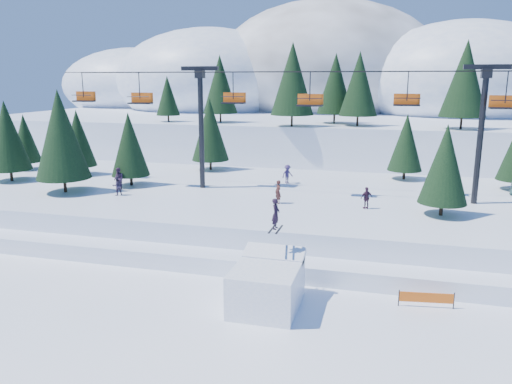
% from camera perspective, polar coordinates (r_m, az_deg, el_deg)
% --- Properties ---
extents(ground, '(160.00, 160.00, 0.00)m').
position_cam_1_polar(ground, '(25.64, -1.37, -14.48)').
color(ground, white).
rests_on(ground, ground).
extents(mid_shelf, '(70.00, 22.00, 2.50)m').
position_cam_1_polar(mid_shelf, '(41.73, 5.55, -1.84)').
color(mid_shelf, white).
rests_on(mid_shelf, ground).
extents(berm, '(70.00, 6.00, 1.10)m').
position_cam_1_polar(berm, '(32.54, 2.60, -7.35)').
color(berm, white).
rests_on(berm, ground).
extents(mountain_ridge, '(119.00, 61.32, 26.46)m').
position_cam_1_polar(mountain_ridge, '(95.91, 8.17, 11.42)').
color(mountain_ridge, white).
rests_on(mountain_ridge, ground).
extents(jump_kicker, '(3.35, 4.57, 5.53)m').
position_cam_1_polar(jump_kicker, '(26.56, 1.29, -10.50)').
color(jump_kicker, white).
rests_on(jump_kicker, ground).
extents(chairlift, '(46.96, 3.21, 10.28)m').
position_cam_1_polar(chairlift, '(40.42, 6.57, 9.27)').
color(chairlift, black).
rests_on(chairlift, mid_shelf).
extents(conifer_stand, '(62.07, 17.24, 8.73)m').
position_cam_1_polar(conifer_stand, '(41.23, 7.99, 5.59)').
color(conifer_stand, black).
rests_on(conifer_stand, mid_shelf).
extents(distant_skiers, '(33.15, 9.33, 1.88)m').
position_cam_1_polar(distant_skiers, '(41.28, -0.28, 1.06)').
color(distant_skiers, '#422C47').
rests_on(distant_skiers, mid_shelf).
extents(banner_near, '(2.83, 0.44, 0.90)m').
position_cam_1_polar(banner_near, '(28.19, 18.89, -11.37)').
color(banner_near, black).
rests_on(banner_near, ground).
extents(banner_far, '(2.82, 0.55, 0.90)m').
position_cam_1_polar(banner_far, '(29.87, 17.05, -9.84)').
color(banner_far, black).
rests_on(banner_far, ground).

